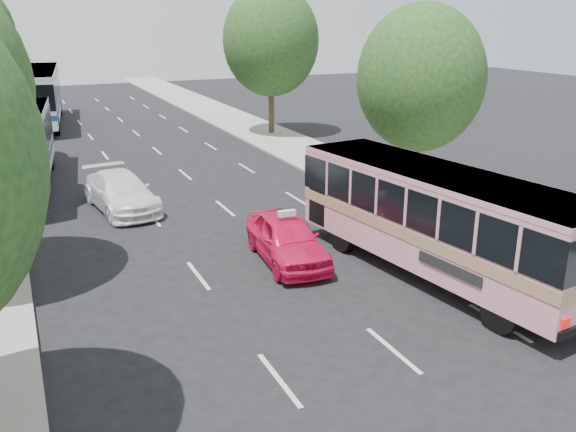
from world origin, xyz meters
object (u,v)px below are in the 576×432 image
pink_bus (437,212)px  pink_taxi (287,239)px  tour_coach_front (17,145)px  white_pickup (121,192)px  tour_coach_rear (37,92)px

pink_bus → pink_taxi: bearing=133.7°
pink_taxi → tour_coach_front: tour_coach_front is taller
pink_bus → pink_taxi: 4.66m
white_pickup → tour_coach_rear: bearing=87.2°
tour_coach_rear → tour_coach_front: bearing=-89.9°
pink_bus → pink_taxi: (-3.50, 2.81, -1.24)m
pink_taxi → white_pickup: bearing=122.0°
white_pickup → pink_bus: bearing=-62.2°
white_pickup → tour_coach_front: tour_coach_front is taller
tour_coach_rear → pink_bus: bearing=-68.7°
pink_bus → tour_coach_front: bearing=117.7°
tour_coach_front → tour_coach_rear: bearing=90.7°
white_pickup → tour_coach_rear: 22.55m
pink_bus → white_pickup: (-7.29, 10.43, -1.26)m
pink_bus → tour_coach_rear: tour_coach_rear is taller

